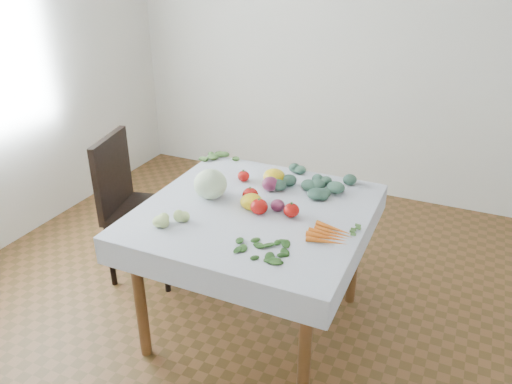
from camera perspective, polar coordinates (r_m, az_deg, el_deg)
ground at (r=2.97m, az=-0.10°, el=-14.88°), size 4.00×4.00×0.00m
back_wall at (r=4.19m, az=11.80°, el=17.39°), size 4.00×0.04×2.70m
table at (r=2.59m, az=-0.11°, el=-3.92°), size 1.00×1.00×0.75m
tablecloth at (r=2.54m, az=-0.11°, el=-1.98°), size 1.12×1.12×0.01m
chair at (r=3.22m, az=-14.09°, el=-0.71°), size 0.51×0.51×0.94m
cabbage at (r=2.63m, az=-5.23°, el=0.91°), size 0.19×0.19×0.16m
tomato_a at (r=2.83m, az=-1.44°, el=1.83°), size 0.07×0.07×0.06m
tomato_b at (r=2.48m, az=0.36°, el=-1.68°), size 0.12×0.12×0.08m
tomato_c at (r=2.46m, az=4.06°, el=-2.10°), size 0.10×0.10×0.07m
tomato_d at (r=2.60m, az=-0.66°, el=-0.31°), size 0.09×0.09×0.07m
heirloom_back at (r=2.79m, az=2.08°, el=1.77°), size 0.16×0.16×0.09m
heirloom_front at (r=2.52m, az=-0.53°, el=-1.11°), size 0.13×0.13×0.08m
onion_a at (r=2.72m, az=1.64°, el=0.94°), size 0.10×0.10×0.08m
onion_b at (r=2.51m, az=2.49°, el=-1.54°), size 0.10×0.10×0.06m
tomatillo_cluster at (r=2.42m, az=-9.31°, el=-3.26°), size 0.16×0.11×0.05m
carrot_bunch at (r=2.32m, az=8.38°, el=-4.86°), size 0.19×0.18×0.03m
kale_bunch at (r=2.79m, az=6.85°, el=1.13°), size 0.38×0.29×0.05m
basil_bunch at (r=2.22m, az=0.50°, el=-6.28°), size 0.26×0.18×0.01m
dill_bunch at (r=3.13m, az=-4.50°, el=3.81°), size 0.23×0.17×0.02m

